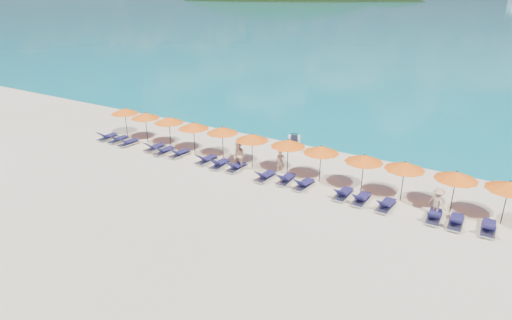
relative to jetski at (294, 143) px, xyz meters
The scene contains 37 objects.
ground 9.19m from the jetski, 86.09° to the right, with size 1400.00×1400.00×0.00m, color beige.
headland_main 610.64m from the jetski, 119.42° to the left, with size 374.00×242.00×126.50m.
headland_small 571.83m from the jetski, 105.17° to the left, with size 162.00×126.00×85.50m.
jetski is the anchor object (origin of this frame).
beachgoer_a 4.85m from the jetski, 72.91° to the right, with size 0.54×0.35×1.48m, color tan.
beachgoer_b 5.63m from the jetski, 100.75° to the right, with size 0.87×0.50×1.80m, color tan.
beachgoer_c 11.89m from the jetski, 26.66° to the right, with size 0.98×0.45×1.51m, color tan.
umbrella_0 13.04m from the jetski, 159.50° to the right, with size 2.10×2.10×2.28m.
umbrella_1 11.01m from the jetski, 154.81° to the right, with size 2.10×2.10×2.28m.
umbrella_2 9.02m from the jetski, 148.67° to the right, with size 2.10×2.10×2.28m.
umbrella_3 7.26m from the jetski, 137.62° to the right, with size 2.10×2.10×2.28m.
umbrella_4 5.68m from the jetski, 123.20° to the right, with size 2.10×2.10×2.28m.
umbrella_5 5.08m from the jetski, 96.29° to the right, with size 2.10×2.10×2.28m.
umbrella_6 5.22m from the jetski, 67.56° to the right, with size 2.10×2.10×2.28m.
umbrella_7 6.30m from the jetski, 48.65° to the right, with size 2.10×2.10×2.28m.
umbrella_8 8.21m from the jetski, 35.30° to the right, with size 2.10×2.10×2.28m.
umbrella_9 9.96m from the jetski, 27.60° to the right, with size 2.10×2.10×2.28m.
umbrella_10 12.17m from the jetski, 22.08° to the right, with size 2.10×2.10×2.28m.
umbrella_11 14.26m from the jetski, 18.47° to the right, with size 2.10×2.10×2.28m.
lounger_0 14.05m from the jetski, 155.17° to the right, with size 0.65×1.71×0.66m.
lounger_1 13.01m from the jetski, 153.10° to the right, with size 0.64×1.71×0.66m.
lounger_2 12.01m from the jetski, 150.07° to the right, with size 0.73×1.74×0.66m.
lounger_3 9.89m from the jetski, 144.42° to the right, with size 0.78×1.75×0.66m.
lounger_4 9.17m from the jetski, 139.51° to the right, with size 0.67×1.72×0.66m.
lounger_5 8.13m from the jetski, 134.95° to the right, with size 0.73×1.74×0.66m.
lounger_6 6.68m from the jetski, 121.27° to the right, with size 0.75×1.74×0.66m.
lounger_7 6.29m from the jetski, 111.40° to the right, with size 0.72×1.73×0.66m.
lounger_8 5.82m from the jetski, 100.97° to the right, with size 0.63×1.70×0.66m.
lounger_9 6.13m from the jetski, 78.98° to the right, with size 0.71×1.73×0.66m.
lounger_10 6.22m from the jetski, 67.14° to the right, with size 0.71×1.73×0.66m.
lounger_11 6.86m from the jetski, 58.22° to the right, with size 0.77×1.75×0.66m.
lounger_12 8.32m from the jetski, 44.22° to the right, with size 0.67×1.72×0.66m.
lounger_13 9.15m from the jetski, 40.10° to the right, with size 0.65×1.71×0.66m.
lounger_14 10.20m from the jetski, 35.41° to the right, with size 0.73×1.74×0.66m.
lounger_15 12.14m from the jetski, 28.79° to the right, with size 0.69×1.72×0.66m.
lounger_16 13.01m from the jetski, 26.75° to the right, with size 0.66×1.71×0.66m.
lounger_17 14.18m from the jetski, 23.62° to the right, with size 0.68×1.72×0.66m.
Camera 1 is at (12.34, -16.83, 10.35)m, focal length 30.00 mm.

